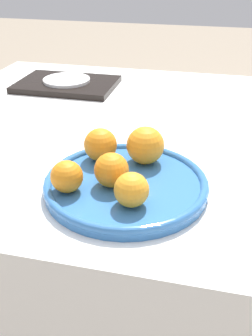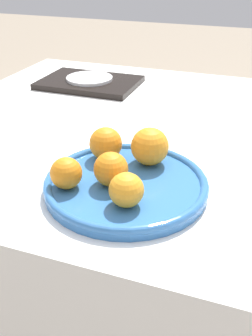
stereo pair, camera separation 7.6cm
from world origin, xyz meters
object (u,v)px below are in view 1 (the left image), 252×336
object	(u,v)px
orange_4	(111,170)
side_plate	(67,80)
fruit_platter	(126,184)
orange_2	(100,145)
serving_tray	(67,84)
orange_3	(67,177)
orange_0	(131,190)
orange_1	(145,145)

from	to	relation	value
orange_4	side_plate	size ratio (longest dim) A/B	0.42
fruit_platter	side_plate	bearing A→B (deg)	120.51
orange_2	side_plate	size ratio (longest dim) A/B	0.45
serving_tray	orange_3	bearing A→B (deg)	-68.99
side_plate	serving_tray	bearing A→B (deg)	0.00
orange_0	side_plate	xyz separation A→B (m)	(-0.38, 0.67, -0.03)
orange_3	serving_tray	distance (m)	0.69
fruit_platter	orange_3	size ratio (longest dim) A/B	5.28
orange_1	orange_0	bearing A→B (deg)	-87.70
orange_4	serving_tray	bearing A→B (deg)	118.03
fruit_platter	side_plate	size ratio (longest dim) A/B	2.03
orange_1	orange_3	distance (m)	0.19
orange_1	orange_4	world-z (taller)	orange_1
orange_2	serving_tray	bearing A→B (deg)	118.10
orange_1	orange_2	xyz separation A→B (m)	(-0.10, -0.01, -0.00)
side_plate	fruit_platter	bearing A→B (deg)	-59.49
orange_2	orange_4	size ratio (longest dim) A/B	1.06
fruit_platter	orange_3	world-z (taller)	orange_3
orange_3	side_plate	bearing A→B (deg)	111.01
orange_0	orange_1	xyz separation A→B (m)	(-0.01, 0.16, 0.01)
orange_1	orange_2	world-z (taller)	orange_1
orange_2	serving_tray	size ratio (longest dim) A/B	0.21
orange_2	side_plate	distance (m)	0.58
orange_2	side_plate	bearing A→B (deg)	118.10
orange_0	side_plate	bearing A→B (deg)	119.47
fruit_platter	orange_2	xyz separation A→B (m)	(-0.07, 0.08, 0.04)
fruit_platter	orange_0	world-z (taller)	orange_0
orange_4	serving_tray	distance (m)	0.69
serving_tray	orange_2	bearing A→B (deg)	-61.90
orange_1	side_plate	distance (m)	0.63
orange_1	orange_3	world-z (taller)	orange_1
serving_tray	side_plate	distance (m)	0.02
serving_tray	side_plate	xyz separation A→B (m)	(0.00, 0.00, 0.02)
orange_3	serving_tray	bearing A→B (deg)	111.01
orange_0	serving_tray	world-z (taller)	orange_0
orange_0	orange_2	xyz separation A→B (m)	(-0.10, 0.15, 0.00)
orange_3	serving_tray	xyz separation A→B (m)	(-0.25, 0.65, -0.04)
orange_0	serving_tray	xyz separation A→B (m)	(-0.38, 0.67, -0.04)
orange_0	orange_2	size ratio (longest dim) A/B	0.89
orange_4	serving_tray	xyz separation A→B (m)	(-0.32, 0.61, -0.04)
orange_1	orange_4	distance (m)	0.12
fruit_platter	orange_0	distance (m)	0.09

